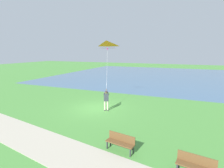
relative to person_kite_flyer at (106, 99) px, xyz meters
name	(u,v)px	position (x,y,z in m)	size (l,w,h in m)	color
ground_plane	(97,108)	(-0.28, -1.05, -1.05)	(120.00, 120.00, 0.00)	#4C8E3D
lake_water	(167,76)	(-24.31, 2.95, -1.04)	(36.00, 44.00, 0.01)	#476B8E
walkway_path	(69,154)	(6.65, 0.95, -1.04)	(2.40, 32.00, 0.02)	#B7AD99
person_kite_flyer	(106,99)	(0.00, 0.00, 0.00)	(0.63, 0.49, 1.83)	#232328
flying_kite	(106,46)	(-2.88, -1.25, 4.53)	(3.00, 2.00, 4.19)	orange
park_bench_near_walkway	(121,141)	(5.33, 3.20, -0.54)	(0.68, 1.55, 0.88)	brown
park_bench_far_walkway	(196,164)	(5.90, 6.65, -0.54)	(0.68, 1.55, 0.88)	brown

